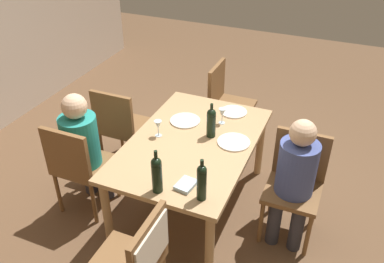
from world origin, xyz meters
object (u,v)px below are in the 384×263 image
person_man_bearded (83,144)px  wine_glass_centre (222,113)px  chair_near (296,179)px  dining_table (192,149)px  chair_far_left (77,163)px  dinner_plate_guest_right (234,142)px  person_woman_host (295,175)px  chair_far_right (120,124)px  wine_bottle_short_olive (202,181)px  chair_right_end (226,99)px  chair_left_end (139,257)px  wine_bottle_tall_green (157,174)px  dinner_plate_host (234,112)px  dinner_plate_guest_left (185,121)px  wine_bottle_dark_red (211,122)px  wine_glass_near_left (158,125)px

person_man_bearded → wine_glass_centre: size_ratio=7.77×
chair_near → person_man_bearded: 1.83m
dining_table → chair_far_left: bearing=116.2°
chair_far_left → dinner_plate_guest_right: size_ratio=3.30×
person_woman_host → dinner_plate_guest_right: (0.14, 0.56, 0.07)m
chair_far_right → wine_bottle_short_olive: wine_bottle_short_olive is taller
dinner_plate_guest_right → chair_right_end: bearing=21.9°
chair_left_end → person_man_bearded: person_man_bearded is taller
chair_near → person_woman_host: 0.17m
chair_far_right → chair_right_end: (0.90, -0.80, 0.00)m
chair_far_right → chair_right_end: bearing=48.2°
chair_left_end → person_woman_host: (1.13, -0.77, 0.06)m
dining_table → dinner_plate_guest_right: dinner_plate_guest_right is taller
chair_far_left → chair_left_end: size_ratio=1.00×
wine_bottle_tall_green → wine_glass_centre: bearing=-6.4°
chair_right_end → dinner_plate_host: chair_right_end is taller
wine_bottle_tall_green → wine_bottle_short_olive: size_ratio=1.05×
chair_near → chair_right_end: 1.45m
chair_near → chair_far_left: (-0.53, 1.78, 0.00)m
chair_far_left → dinner_plate_guest_left: (0.72, -0.70, 0.20)m
chair_far_left → wine_bottle_short_olive: 1.29m
chair_right_end → wine_bottle_tall_green: (-1.83, -0.10, 0.35)m
chair_far_left → wine_glass_centre: 1.34m
dining_table → dinner_plate_host: 0.64m
chair_far_left → wine_bottle_tall_green: (-0.24, -0.91, 0.35)m
person_woman_host → dinner_plate_host: size_ratio=4.56×
wine_bottle_tall_green → wine_glass_centre: 1.06m
chair_left_end → wine_bottle_dark_red: bearing=0.3°
chair_left_end → chair_near: bearing=-31.5°
chair_right_end → person_woman_host: size_ratio=0.81×
wine_glass_near_left → dinner_plate_host: bearing=-37.0°
chair_far_right → dinner_plate_guest_left: (0.01, -0.70, 0.20)m
chair_near → wine_bottle_short_olive: size_ratio=2.74×
wine_bottle_tall_green → dinner_plate_guest_left: size_ratio=1.27×
chair_far_right → dinner_plate_guest_right: chair_far_right is taller
person_woman_host → person_man_bearded: 1.80m
wine_bottle_tall_green → chair_left_end: bearing=-167.6°
chair_right_end → wine_bottle_tall_green: 1.87m
chair_far_left → wine_glass_near_left: (0.41, -0.59, 0.30)m
chair_far_right → wine_bottle_tall_green: wine_bottle_tall_green is taller
chair_right_end → dinner_plate_guest_right: (-1.04, -0.42, 0.20)m
chair_far_right → wine_glass_near_left: chair_far_right is taller
chair_right_end → dinner_plate_guest_left: bearing=-6.4°
wine_bottle_tall_green → wine_glass_centre: wine_bottle_tall_green is taller
wine_bottle_short_olive → dinner_plate_guest_left: size_ratio=1.21×
person_man_bearded → wine_bottle_dark_red: 1.13m
chair_left_end → dinner_plate_guest_right: 1.30m
dining_table → wine_bottle_tall_green: wine_bottle_tall_green is taller
chair_right_end → dinner_plate_guest_right: bearing=21.9°
dining_table → chair_right_end: size_ratio=1.70×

